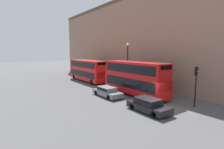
# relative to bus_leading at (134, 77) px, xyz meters

# --- Properties ---
(ground_plane) EXTENTS (200.00, 200.00, 0.00)m
(ground_plane) POSITION_rel_bus_leading_xyz_m (-1.60, -5.44, -2.46)
(ground_plane) COLOR #515154
(building_facade) EXTENTS (1.10, 80.00, 15.68)m
(building_facade) POSITION_rel_bus_leading_xyz_m (5.40, -5.44, 5.69)
(building_facade) COLOR #93705B
(building_facade) RESTS_ON ground
(bus_leading) EXTENTS (2.59, 10.21, 4.46)m
(bus_leading) POSITION_rel_bus_leading_xyz_m (0.00, 0.00, 0.00)
(bus_leading) COLOR red
(bus_leading) RESTS_ON ground
(bus_second_in_queue) EXTENTS (2.59, 10.94, 4.12)m
(bus_second_in_queue) POSITION_rel_bus_leading_xyz_m (0.00, 13.50, -0.17)
(bus_second_in_queue) COLOR red
(bus_second_in_queue) RESTS_ON ground
(car_dark_sedan) EXTENTS (1.89, 4.38, 1.34)m
(car_dark_sedan) POSITION_rel_bus_leading_xyz_m (-3.40, -5.71, -1.74)
(car_dark_sedan) COLOR black
(car_dark_sedan) RESTS_ON ground
(car_hatchback) EXTENTS (1.78, 4.64, 1.26)m
(car_hatchback) POSITION_rel_bus_leading_xyz_m (-3.40, 1.45, -1.78)
(car_hatchback) COLOR slate
(car_hatchback) RESTS_ON ground
(traffic_light) EXTENTS (0.30, 0.36, 4.26)m
(traffic_light) POSITION_rel_bus_leading_xyz_m (1.58, -7.59, 0.60)
(traffic_light) COLOR black
(traffic_light) RESTS_ON ground
(street_lamp) EXTENTS (0.44, 0.44, 7.06)m
(street_lamp) POSITION_rel_bus_leading_xyz_m (1.65, 3.36, 1.86)
(street_lamp) COLOR black
(street_lamp) RESTS_ON ground
(pedestrian) EXTENTS (0.36, 0.36, 1.66)m
(pedestrian) POSITION_rel_bus_leading_xyz_m (2.13, 13.80, -1.69)
(pedestrian) COLOR brown
(pedestrian) RESTS_ON ground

